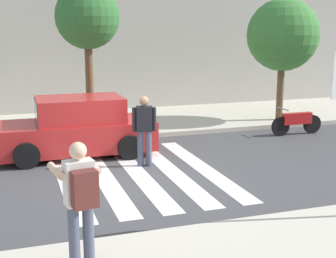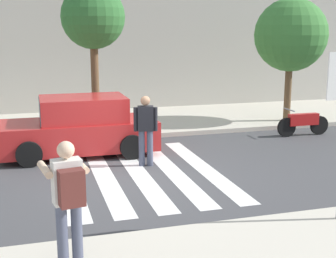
# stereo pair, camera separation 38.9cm
# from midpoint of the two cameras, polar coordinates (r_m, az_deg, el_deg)

# --- Properties ---
(ground_plane) EXTENTS (120.00, 120.00, 0.00)m
(ground_plane) POSITION_cam_midpoint_polar(r_m,az_deg,el_deg) (10.75, -4.44, -5.75)
(ground_plane) COLOR #424244
(sidewalk_far) EXTENTS (60.00, 4.80, 0.14)m
(sidewalk_far) POSITION_cam_midpoint_polar(r_m,az_deg,el_deg) (16.44, -9.55, 0.63)
(sidewalk_far) COLOR beige
(sidewalk_far) RESTS_ON ground
(building_facade_far) EXTENTS (56.00, 4.00, 5.63)m
(building_facade_far) POSITION_cam_midpoint_polar(r_m,az_deg,el_deg) (20.49, -11.80, 10.50)
(building_facade_far) COLOR #ADA89E
(building_facade_far) RESTS_ON ground
(crosswalk_stripe_0) EXTENTS (0.44, 5.20, 0.01)m
(crosswalk_stripe_0) POSITION_cam_midpoint_polar(r_m,az_deg,el_deg) (10.69, -13.10, -6.12)
(crosswalk_stripe_0) COLOR silver
(crosswalk_stripe_0) RESTS_ON ground
(crosswalk_stripe_1) EXTENTS (0.44, 5.20, 0.01)m
(crosswalk_stripe_1) POSITION_cam_midpoint_polar(r_m,az_deg,el_deg) (10.78, -8.85, -5.78)
(crosswalk_stripe_1) COLOR silver
(crosswalk_stripe_1) RESTS_ON ground
(crosswalk_stripe_2) EXTENTS (0.44, 5.20, 0.01)m
(crosswalk_stripe_2) POSITION_cam_midpoint_polar(r_m,az_deg,el_deg) (10.93, -4.69, -5.42)
(crosswalk_stripe_2) COLOR silver
(crosswalk_stripe_2) RESTS_ON ground
(crosswalk_stripe_3) EXTENTS (0.44, 5.20, 0.01)m
(crosswalk_stripe_3) POSITION_cam_midpoint_polar(r_m,az_deg,el_deg) (11.14, -0.68, -5.05)
(crosswalk_stripe_3) COLOR silver
(crosswalk_stripe_3) RESTS_ON ground
(crosswalk_stripe_4) EXTENTS (0.44, 5.20, 0.01)m
(crosswalk_stripe_4) POSITION_cam_midpoint_polar(r_m,az_deg,el_deg) (11.39, 3.17, -4.67)
(crosswalk_stripe_4) COLOR silver
(crosswalk_stripe_4) RESTS_ON ground
(photographer_with_backpack) EXTENTS (0.67, 0.90, 1.72)m
(photographer_with_backpack) POSITION_cam_midpoint_polar(r_m,az_deg,el_deg) (6.31, -12.41, -7.79)
(photographer_with_backpack) COLOR #474C60
(photographer_with_backpack) RESTS_ON sidewalk_near
(pedestrian_crossing) EXTENTS (0.57, 0.31, 1.72)m
(pedestrian_crossing) POSITION_cam_midpoint_polar(r_m,az_deg,el_deg) (11.29, -3.90, 0.25)
(pedestrian_crossing) COLOR #474C60
(pedestrian_crossing) RESTS_ON ground
(parked_car_red) EXTENTS (4.10, 1.92, 1.55)m
(parked_car_red) POSITION_cam_midpoint_polar(r_m,az_deg,el_deg) (12.57, -11.98, 0.07)
(parked_car_red) COLOR red
(parked_car_red) RESTS_ON ground
(motorcycle) EXTENTS (1.76, 0.60, 0.87)m
(motorcycle) POSITION_cam_midpoint_polar(r_m,az_deg,el_deg) (15.29, 14.71, 0.86)
(motorcycle) COLOR black
(motorcycle) RESTS_ON ground
(street_tree_center) EXTENTS (1.92, 1.92, 4.47)m
(street_tree_center) POSITION_cam_midpoint_polar(r_m,az_deg,el_deg) (14.49, -10.59, 13.12)
(street_tree_center) COLOR brown
(street_tree_center) RESTS_ON sidewalk_far
(street_tree_east) EXTENTS (2.48, 2.48, 4.19)m
(street_tree_east) POSITION_cam_midpoint_polar(r_m,az_deg,el_deg) (16.74, 13.18, 11.06)
(street_tree_east) COLOR brown
(street_tree_east) RESTS_ON sidewalk_far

